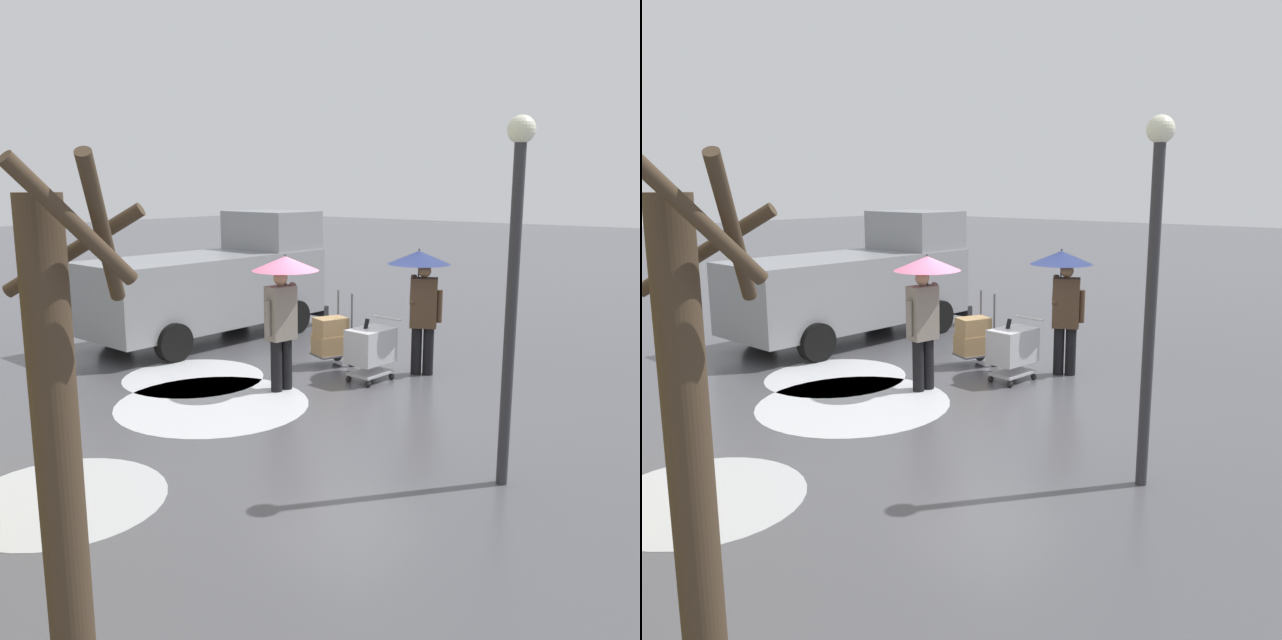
% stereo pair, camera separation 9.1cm
% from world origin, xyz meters
% --- Properties ---
extents(ground_plane, '(90.00, 90.00, 0.00)m').
position_xyz_m(ground_plane, '(0.00, 0.00, 0.00)').
color(ground_plane, '#4C4C51').
extents(slush_patch_near_cluster, '(2.35, 2.35, 0.01)m').
position_xyz_m(slush_patch_near_cluster, '(2.23, 1.23, 0.00)').
color(slush_patch_near_cluster, silver).
rests_on(slush_patch_near_cluster, ground).
extents(slush_patch_under_van, '(2.11, 2.11, 0.01)m').
position_xyz_m(slush_patch_under_van, '(-0.14, 5.06, 0.00)').
color(slush_patch_under_van, '#ADAFB5').
rests_on(slush_patch_under_van, ground).
extents(slush_patch_mid_street, '(2.85, 2.85, 0.01)m').
position_xyz_m(slush_patch_mid_street, '(0.94, 1.99, 0.00)').
color(slush_patch_mid_street, silver).
rests_on(slush_patch_mid_street, ground).
extents(cargo_van_parked_right, '(2.39, 5.43, 2.60)m').
position_xyz_m(cargo_van_parked_right, '(4.18, -1.17, 1.18)').
color(cargo_van_parked_right, gray).
rests_on(cargo_van_parked_right, ground).
extents(shopping_cart_vendor, '(0.62, 0.86, 1.04)m').
position_xyz_m(shopping_cart_vendor, '(-0.22, -0.45, 0.57)').
color(shopping_cart_vendor, '#B2B2B7').
rests_on(shopping_cart_vendor, ground).
extents(hand_dolly_boxes, '(0.72, 0.83, 1.32)m').
position_xyz_m(hand_dolly_boxes, '(0.86, -0.80, 0.52)').
color(hand_dolly_boxes, '#515156').
rests_on(hand_dolly_boxes, ground).
extents(pedestrian_pink_side, '(1.04, 1.04, 2.15)m').
position_xyz_m(pedestrian_pink_side, '(-0.63, -1.30, 1.58)').
color(pedestrian_pink_side, black).
rests_on(pedestrian_pink_side, ground).
extents(pedestrian_black_side, '(1.04, 1.04, 2.15)m').
position_xyz_m(pedestrian_black_side, '(0.59, 0.78, 1.58)').
color(pedestrian_black_side, black).
rests_on(pedestrian_black_side, ground).
extents(bare_tree_near, '(1.11, 1.23, 3.37)m').
position_xyz_m(bare_tree_near, '(-3.06, 6.71, 1.74)').
color(bare_tree_near, '#423323').
rests_on(bare_tree_near, ground).
extents(street_lamp, '(0.28, 0.28, 3.86)m').
position_xyz_m(street_lamp, '(-3.53, 1.89, 2.37)').
color(street_lamp, '#2D2D33').
rests_on(street_lamp, ground).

